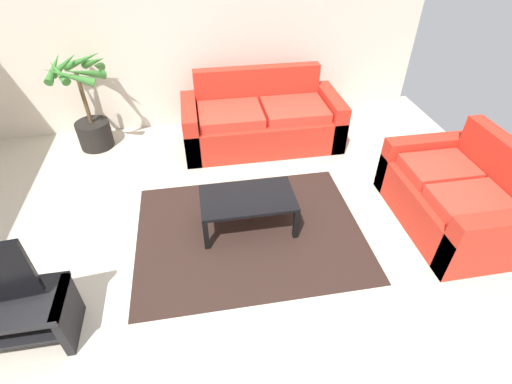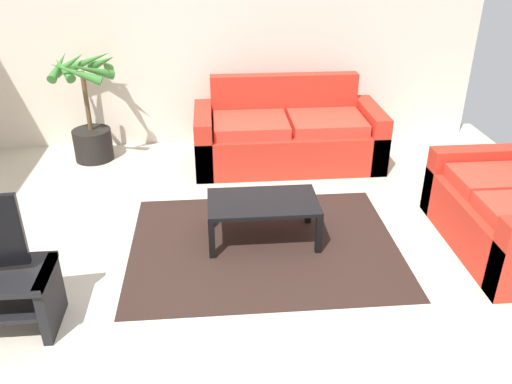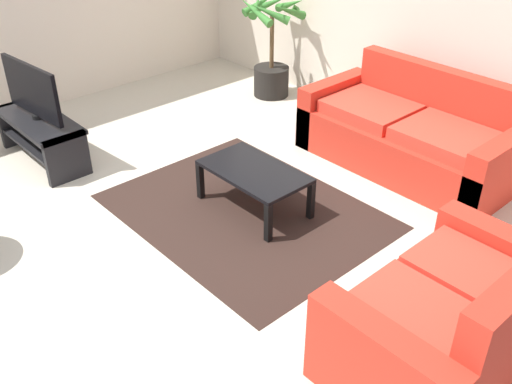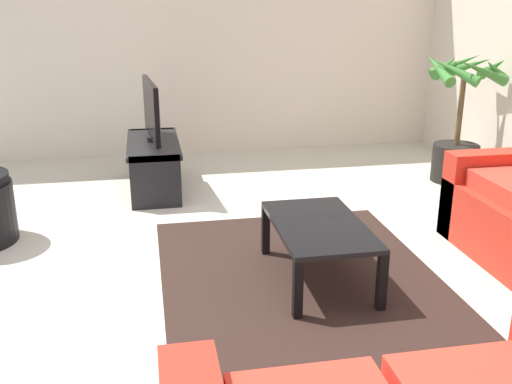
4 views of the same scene
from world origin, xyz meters
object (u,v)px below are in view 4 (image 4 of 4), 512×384
at_px(tv, 151,110).
at_px(coffee_table, 319,231).
at_px(tv_stand, 154,158).
at_px(potted_palm, 459,128).

distance_m(tv, coffee_table, 2.24).
height_order(tv_stand, potted_palm, potted_palm).
bearing_deg(coffee_table, tv_stand, -154.96).
relative_size(tv_stand, coffee_table, 1.21).
bearing_deg(tv, coffee_table, 24.96).
xyz_separation_m(coffee_table, potted_palm, (-1.72, 1.84, 0.19)).
relative_size(tv_stand, tv, 1.26).
distance_m(tv_stand, tv, 0.43).
distance_m(coffee_table, potted_palm, 2.52).
relative_size(tv_stand, potted_palm, 0.92).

